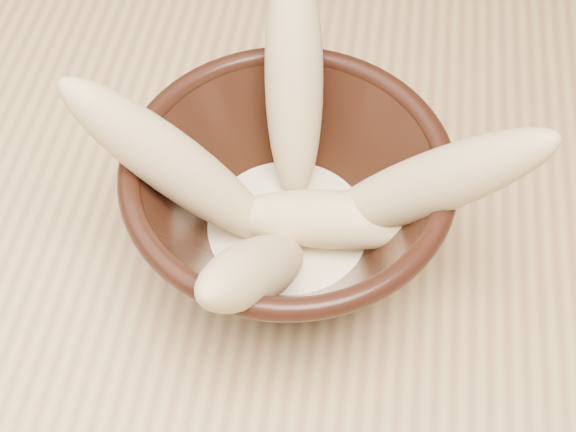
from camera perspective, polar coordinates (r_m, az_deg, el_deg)
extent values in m
cube|color=tan|center=(0.55, -11.22, -2.07)|extent=(1.20, 0.80, 0.04)
cylinder|color=black|center=(0.50, 0.00, -2.82)|extent=(0.08, 0.08, 0.01)
cylinder|color=black|center=(0.49, 0.00, -1.65)|extent=(0.08, 0.08, 0.01)
torus|color=black|center=(0.43, 0.00, 3.34)|extent=(0.18, 0.18, 0.01)
cylinder|color=#F3E8C3|center=(0.48, 0.00, -1.09)|extent=(0.10, 0.10, 0.01)
ellipsoid|color=#E1C585|center=(0.47, 0.43, 9.66)|extent=(0.05, 0.11, 0.14)
ellipsoid|color=#E1C585|center=(0.44, -8.00, 3.56)|extent=(0.13, 0.03, 0.14)
ellipsoid|color=#E1C585|center=(0.43, 9.70, 2.10)|extent=(0.14, 0.05, 0.14)
ellipsoid|color=#E1C585|center=(0.45, 3.18, -0.23)|extent=(0.13, 0.04, 0.04)
ellipsoid|color=#E1C585|center=(0.41, -2.37, -3.94)|extent=(0.07, 0.12, 0.11)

